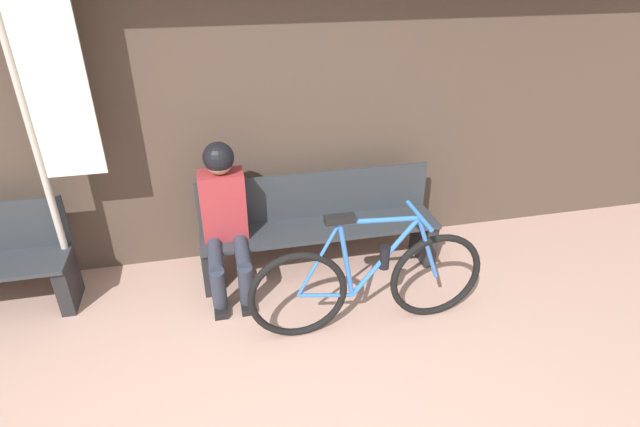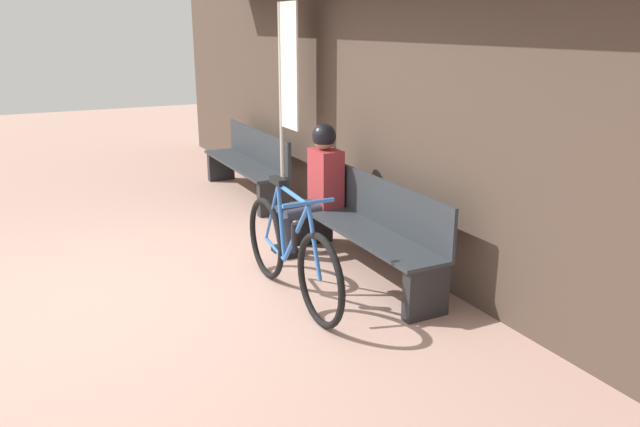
% 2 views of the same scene
% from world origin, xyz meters
% --- Properties ---
extents(ground_plane, '(24.00, 24.00, 0.00)m').
position_xyz_m(ground_plane, '(0.00, 0.00, 0.00)').
color(ground_plane, tan).
extents(storefront_wall, '(12.00, 0.56, 3.20)m').
position_xyz_m(storefront_wall, '(0.00, 2.29, 1.66)').
color(storefront_wall, '#4C3D33').
rests_on(storefront_wall, ground_plane).
extents(park_bench_near, '(1.94, 0.42, 0.82)m').
position_xyz_m(park_bench_near, '(0.48, 1.86, 0.40)').
color(park_bench_near, '#2D3338').
rests_on(park_bench_near, ground_plane).
extents(bicycle, '(1.71, 0.40, 0.93)m').
position_xyz_m(bicycle, '(0.65, 1.05, 0.38)').
color(bicycle, black).
rests_on(bicycle, ground_plane).
extents(person_seated, '(0.34, 0.63, 1.21)m').
position_xyz_m(person_seated, '(-0.29, 1.75, 0.69)').
color(person_seated, '#2D3342').
rests_on(person_seated, ground_plane).
extents(park_bench_far, '(1.98, 0.42, 0.82)m').
position_xyz_m(park_bench_far, '(-2.44, 1.86, 0.40)').
color(park_bench_far, '#2D3338').
rests_on(park_bench_far, ground_plane).
extents(banner_pole, '(0.45, 0.05, 2.30)m').
position_xyz_m(banner_pole, '(-1.35, 1.92, 1.48)').
color(banner_pole, '#B7B2A8').
rests_on(banner_pole, ground_plane).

